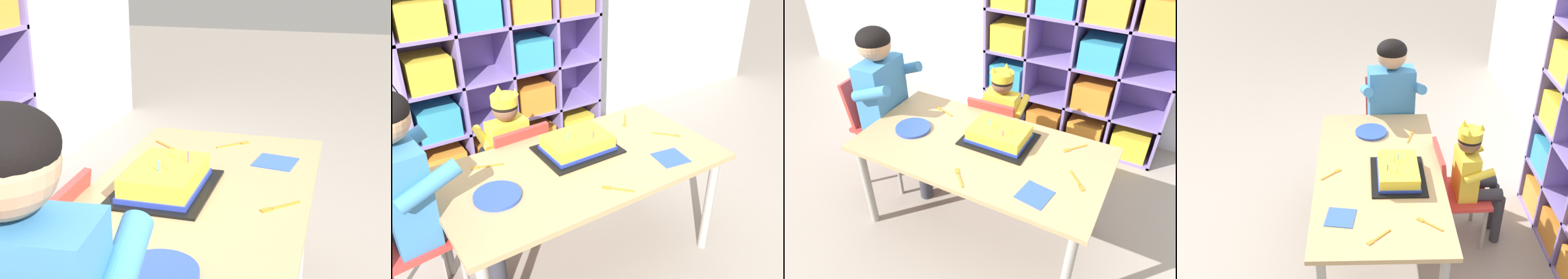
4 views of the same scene
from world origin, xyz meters
TOP-DOWN VIEW (x-y plane):
  - ground at (0.00, 0.00)m, footprint 16.00×16.00m
  - storage_cubby_shelf at (0.11, 1.17)m, footprint 1.35×0.32m
  - activity_table at (0.00, 0.00)m, footprint 1.31×0.68m
  - classroom_chair_blue at (-0.13, 0.45)m, footprint 0.34×0.34m
  - child_with_crown at (-0.13, 0.56)m, footprint 0.30×0.31m
  - classroom_chair_adult_side at (-0.80, 0.10)m, footprint 0.39×0.36m
  - adult_helper_seated at (-0.68, 0.11)m, footprint 0.45×0.43m
  - birthday_cake_on_tray at (0.05, 0.10)m, footprint 0.37×0.29m
  - paper_plate_stack at (-0.42, -0.03)m, footprint 0.19×0.19m
  - paper_napkin_square at (0.37, -0.20)m, footprint 0.16×0.16m
  - fork_at_table_front_edge at (0.01, -0.25)m, footprint 0.10×0.11m
  - fork_scattered_mid_table at (0.52, -0.03)m, footprint 0.10×0.11m
  - fork_near_cake_tray at (0.43, 0.22)m, footprint 0.10×0.12m
  - fork_near_child_seat at (-0.37, 0.21)m, footprint 0.14×0.06m

SIDE VIEW (x-z plane):
  - ground at x=0.00m, z-range 0.00..0.00m
  - classroom_chair_blue at x=-0.13m, z-range 0.05..0.69m
  - classroom_chair_adult_side at x=-0.80m, z-range 0.09..0.84m
  - child_with_crown at x=-0.13m, z-range 0.09..0.90m
  - activity_table at x=0.00m, z-range 0.23..0.82m
  - paper_napkin_square at x=0.37m, z-range 0.59..0.59m
  - fork_at_table_front_edge at x=0.01m, z-range 0.59..0.59m
  - fork_near_cake_tray at x=0.43m, z-range 0.59..0.59m
  - fork_scattered_mid_table at x=0.52m, z-range 0.59..0.59m
  - fork_near_child_seat at x=-0.37m, z-range 0.59..0.59m
  - paper_plate_stack at x=-0.42m, z-range 0.59..0.60m
  - birthday_cake_on_tray at x=0.05m, z-range 0.56..0.68m
  - adult_helper_seated at x=-0.68m, z-range 0.13..1.20m
  - storage_cubby_shelf at x=0.11m, z-range -0.08..1.52m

